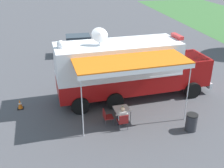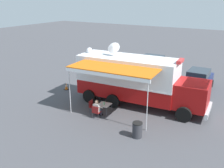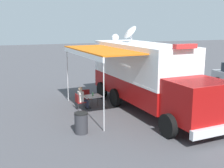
# 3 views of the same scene
# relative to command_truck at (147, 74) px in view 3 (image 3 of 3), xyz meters

# --- Properties ---
(ground_plane) EXTENTS (100.00, 100.00, 0.00)m
(ground_plane) POSITION_rel_command_truck_xyz_m (0.02, -0.75, -1.94)
(ground_plane) COLOR #47474C
(lot_stripe) EXTENTS (0.45, 4.80, 0.01)m
(lot_stripe) POSITION_rel_command_truck_xyz_m (-2.14, 0.34, -1.94)
(lot_stripe) COLOR silver
(lot_stripe) RESTS_ON ground
(command_truck) EXTENTS (5.38, 9.64, 4.53)m
(command_truck) POSITION_rel_command_truck_xyz_m (0.00, 0.00, 0.00)
(command_truck) COLOR #9E0F0F
(command_truck) RESTS_ON ground
(folding_table) EXTENTS (0.85, 0.85, 0.73)m
(folding_table) POSITION_rel_command_truck_xyz_m (2.60, -1.11, -1.27)
(folding_table) COLOR silver
(folding_table) RESTS_ON ground
(water_bottle) EXTENTS (0.07, 0.07, 0.22)m
(water_bottle) POSITION_rel_command_truck_xyz_m (2.66, -1.09, -1.11)
(water_bottle) COLOR #3F9959
(water_bottle) RESTS_ON folding_table
(folding_chair_at_table) EXTENTS (0.51, 0.51, 0.87)m
(folding_chair_at_table) POSITION_rel_command_truck_xyz_m (3.40, -1.24, -1.43)
(folding_chair_at_table) COLOR maroon
(folding_chair_at_table) RESTS_ON ground
(folding_chair_beside_table) EXTENTS (0.51, 0.51, 0.87)m
(folding_chair_beside_table) POSITION_rel_command_truck_xyz_m (2.78, -1.96, -1.43)
(folding_chair_beside_table) COLOR maroon
(folding_chair_beside_table) RESTS_ON ground
(seated_responder) EXTENTS (0.68, 0.58, 1.25)m
(seated_responder) POSITION_rel_command_truck_xyz_m (3.21, -1.25, -1.29)
(seated_responder) COLOR silver
(seated_responder) RESTS_ON ground
(trash_bin) EXTENTS (0.57, 0.57, 0.91)m
(trash_bin) POSITION_rel_command_truck_xyz_m (4.15, 2.08, -1.49)
(trash_bin) COLOR #2D2D33
(trash_bin) RESTS_ON ground
(traffic_cone) EXTENTS (0.36, 0.36, 0.58)m
(traffic_cone) POSITION_rel_command_truck_xyz_m (0.19, -6.52, -1.66)
(traffic_cone) COLOR black
(traffic_cone) RESTS_ON ground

